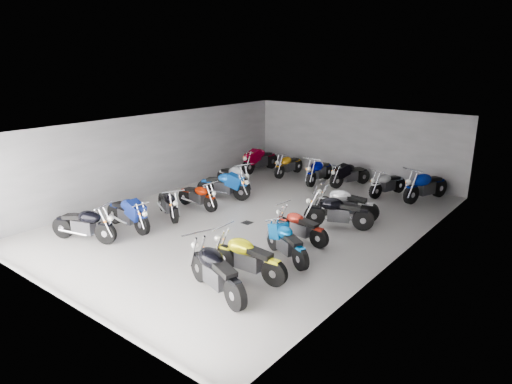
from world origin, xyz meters
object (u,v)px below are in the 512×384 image
(drain_grate, at_px, (247,223))
(motorcycle_back_a, at_px, (260,160))
(motorcycle_back_d, at_px, (350,174))
(motorcycle_right_c, at_px, (286,242))
(motorcycle_right_b, at_px, (247,258))
(motorcycle_back_b, at_px, (288,165))
(motorcycle_left_b, at_px, (128,213))
(motorcycle_left_c, at_px, (168,204))
(motorcycle_left_e, at_px, (224,185))
(motorcycle_right_e, at_px, (338,212))
(motorcycle_right_a, at_px, (216,272))
(motorcycle_right_d, at_px, (300,226))
(motorcycle_left_f, at_px, (233,178))
(motorcycle_back_c, at_px, (319,171))
(motorcycle_back_e, at_px, (387,184))
(motorcycle_back_f, at_px, (426,186))
(motorcycle_left_a, at_px, (84,224))
(motorcycle_left_d, at_px, (198,196))
(motorcycle_right_f, at_px, (346,204))

(drain_grate, bearing_deg, motorcycle_back_a, 124.64)
(motorcycle_back_d, bearing_deg, motorcycle_right_c, 127.25)
(motorcycle_right_b, distance_m, motorcycle_back_b, 10.29)
(motorcycle_left_b, height_order, motorcycle_left_c, motorcycle_left_b)
(drain_grate, xyz_separation_m, motorcycle_left_e, (-2.42, 1.53, 0.53))
(motorcycle_left_c, height_order, motorcycle_back_d, motorcycle_back_d)
(motorcycle_left_c, height_order, motorcycle_right_e, motorcycle_right_e)
(motorcycle_right_a, height_order, motorcycle_right_d, motorcycle_right_a)
(motorcycle_left_f, relative_size, motorcycle_right_e, 1.09)
(motorcycle_right_c, height_order, motorcycle_back_c, motorcycle_back_c)
(motorcycle_right_c, bearing_deg, motorcycle_back_c, 49.27)
(motorcycle_right_e, relative_size, motorcycle_back_e, 1.06)
(motorcycle_back_e, bearing_deg, motorcycle_back_b, 14.29)
(motorcycle_right_c, bearing_deg, motorcycle_right_a, -159.37)
(motorcycle_back_f, bearing_deg, motorcycle_back_a, 21.39)
(motorcycle_right_a, relative_size, motorcycle_back_d, 1.14)
(motorcycle_left_a, height_order, motorcycle_right_a, motorcycle_right_a)
(motorcycle_left_c, distance_m, motorcycle_back_e, 8.59)
(motorcycle_right_b, bearing_deg, motorcycle_right_a, 174.66)
(motorcycle_left_f, relative_size, motorcycle_back_d, 1.15)
(motorcycle_left_f, bearing_deg, motorcycle_left_e, 36.63)
(motorcycle_left_c, xyz_separation_m, motorcycle_back_b, (-0.01, 7.26, 0.02))
(motorcycle_left_e, xyz_separation_m, motorcycle_back_a, (-1.58, 4.26, 0.04))
(motorcycle_right_e, bearing_deg, motorcycle_back_c, 13.52)
(motorcycle_left_d, bearing_deg, motorcycle_right_a, 50.54)
(drain_grate, relative_size, motorcycle_back_d, 0.16)
(motorcycle_left_e, xyz_separation_m, motorcycle_back_b, (-0.07, 4.49, -0.03))
(motorcycle_left_e, xyz_separation_m, motorcycle_right_c, (5.05, -3.04, -0.04))
(motorcycle_left_b, distance_m, motorcycle_left_c, 1.57)
(motorcycle_left_c, bearing_deg, motorcycle_back_c, -169.52)
(motorcycle_back_b, bearing_deg, drain_grate, 112.74)
(motorcycle_left_a, bearing_deg, motorcycle_right_e, 115.84)
(motorcycle_left_c, distance_m, motorcycle_back_f, 9.69)
(motorcycle_right_d, xyz_separation_m, motorcycle_back_a, (-6.23, 6.03, 0.11))
(motorcycle_right_c, xyz_separation_m, motorcycle_back_b, (-5.13, 7.54, 0.01))
(drain_grate, bearing_deg, motorcycle_left_d, 178.43)
(motorcycle_back_c, bearing_deg, drain_grate, 92.47)
(motorcycle_right_b, bearing_deg, motorcycle_back_e, -2.99)
(motorcycle_left_d, relative_size, motorcycle_right_b, 0.88)
(motorcycle_left_a, bearing_deg, motorcycle_left_f, 158.72)
(motorcycle_right_f, xyz_separation_m, motorcycle_back_d, (-1.79, 3.74, -0.02))
(motorcycle_back_c, bearing_deg, motorcycle_right_c, 110.13)
(motorcycle_right_e, distance_m, motorcycle_back_d, 5.12)
(motorcycle_right_e, bearing_deg, motorcycle_back_b, 24.32)
(motorcycle_right_d, relative_size, motorcycle_right_e, 0.93)
(motorcycle_left_f, distance_m, motorcycle_right_b, 7.55)
(motorcycle_right_e, bearing_deg, motorcycle_right_a, 155.03)
(motorcycle_right_f, bearing_deg, motorcycle_back_e, -12.84)
(motorcycle_left_f, bearing_deg, motorcycle_left_c, 21.25)
(motorcycle_right_b, relative_size, motorcycle_back_d, 1.10)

